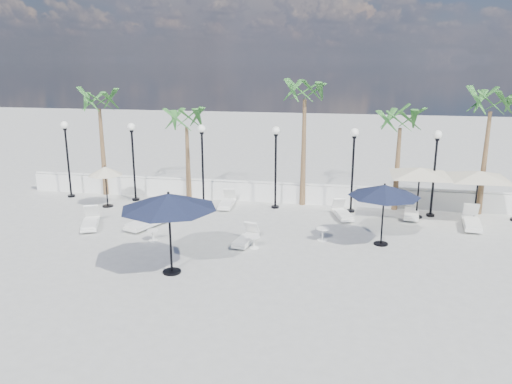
% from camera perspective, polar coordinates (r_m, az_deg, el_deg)
% --- Properties ---
extents(ground, '(100.00, 100.00, 0.00)m').
position_cam_1_polar(ground, '(17.51, -1.00, -7.83)').
color(ground, '#999994').
rests_on(ground, ground).
extents(balustrade, '(26.00, 0.30, 1.01)m').
position_cam_1_polar(balustrade, '(24.37, 2.57, -0.10)').
color(balustrade, silver).
rests_on(balustrade, ground).
extents(lamppost_0, '(0.36, 0.36, 3.84)m').
position_cam_1_polar(lamppost_0, '(26.57, -20.82, 4.67)').
color(lamppost_0, black).
rests_on(lamppost_0, ground).
extents(lamppost_1, '(0.36, 0.36, 3.84)m').
position_cam_1_polar(lamppost_1, '(24.94, -13.90, 4.59)').
color(lamppost_1, black).
rests_on(lamppost_1, ground).
extents(lamppost_2, '(0.36, 0.36, 3.84)m').
position_cam_1_polar(lamppost_2, '(23.71, -6.15, 4.43)').
color(lamppost_2, black).
rests_on(lamppost_2, ground).
extents(lamppost_3, '(0.36, 0.36, 3.84)m').
position_cam_1_polar(lamppost_3, '(22.95, 2.27, 4.16)').
color(lamppost_3, black).
rests_on(lamppost_3, ground).
extents(lamppost_4, '(0.36, 0.36, 3.84)m').
position_cam_1_polar(lamppost_4, '(22.71, 11.05, 3.78)').
color(lamppost_4, black).
rests_on(lamppost_4, ground).
extents(lamppost_5, '(0.36, 0.36, 3.84)m').
position_cam_1_polar(lamppost_5, '(23.01, 19.80, 3.31)').
color(lamppost_5, black).
rests_on(lamppost_5, ground).
extents(palm_0, '(2.60, 2.60, 5.50)m').
position_cam_1_polar(palm_0, '(26.27, -17.49, 9.35)').
color(palm_0, brown).
rests_on(palm_0, ground).
extents(palm_1, '(2.60, 2.60, 4.70)m').
position_cam_1_polar(palm_1, '(24.57, -7.95, 7.72)').
color(palm_1, brown).
rests_on(palm_1, ground).
extents(palm_2, '(2.60, 2.60, 6.10)m').
position_cam_1_polar(palm_2, '(23.26, 5.61, 10.76)').
color(palm_2, brown).
rests_on(palm_2, ground).
extents(palm_3, '(2.60, 2.60, 4.90)m').
position_cam_1_polar(palm_3, '(23.38, 16.17, 7.40)').
color(palm_3, brown).
rests_on(palm_3, ground).
extents(palm_4, '(2.60, 2.60, 5.70)m').
position_cam_1_polar(palm_4, '(23.94, 25.24, 8.62)').
color(palm_4, brown).
rests_on(palm_4, ground).
extents(lounger_0, '(1.30, 1.98, 0.71)m').
position_cam_1_polar(lounger_0, '(21.85, -18.41, -3.26)').
color(lounger_0, silver).
rests_on(lounger_0, ground).
extents(lounger_1, '(1.11, 2.03, 0.72)m').
position_cam_1_polar(lounger_1, '(21.68, -11.58, -2.92)').
color(lounger_1, silver).
rests_on(lounger_1, ground).
extents(lounger_2, '(1.44, 2.28, 0.82)m').
position_cam_1_polar(lounger_2, '(21.25, -12.20, -3.24)').
color(lounger_2, silver).
rests_on(lounger_2, ground).
extents(lounger_3, '(0.70, 1.84, 0.68)m').
position_cam_1_polar(lounger_3, '(23.64, -3.33, -1.19)').
color(lounger_3, silver).
rests_on(lounger_3, ground).
extents(lounger_4, '(0.80, 1.74, 0.63)m').
position_cam_1_polar(lounger_4, '(18.96, -1.17, -5.32)').
color(lounger_4, silver).
rests_on(lounger_4, ground).
extents(lounger_5, '(1.06, 1.87, 0.67)m').
position_cam_1_polar(lounger_5, '(22.29, 9.86, -2.39)').
color(lounger_5, silver).
rests_on(lounger_5, ground).
extents(lounger_6, '(0.84, 1.94, 0.71)m').
position_cam_1_polar(lounger_6, '(23.15, 17.36, -2.18)').
color(lounger_6, silver).
rests_on(lounger_6, ground).
extents(lounger_7, '(0.91, 2.11, 0.77)m').
position_cam_1_polar(lounger_7, '(22.57, 23.44, -3.13)').
color(lounger_7, silver).
rests_on(lounger_7, ground).
extents(side_table_0, '(0.45, 0.45, 0.43)m').
position_cam_1_polar(side_table_0, '(19.64, -11.72, -4.76)').
color(side_table_0, silver).
rests_on(side_table_0, ground).
extents(side_table_1, '(0.45, 0.45, 0.44)m').
position_cam_1_polar(side_table_1, '(18.51, -0.22, -5.65)').
color(side_table_1, silver).
rests_on(side_table_1, ground).
extents(side_table_2, '(0.51, 0.51, 0.50)m').
position_cam_1_polar(side_table_2, '(19.42, 7.62, -4.68)').
color(side_table_2, silver).
rests_on(side_table_2, ground).
extents(parasol_navy_left, '(3.12, 3.12, 2.75)m').
position_cam_1_polar(parasol_navy_left, '(15.97, -9.96, -1.08)').
color(parasol_navy_left, black).
rests_on(parasol_navy_left, ground).
extents(parasol_navy_mid, '(2.66, 2.66, 2.39)m').
position_cam_1_polar(parasol_navy_mid, '(18.90, 14.46, 0.12)').
color(parasol_navy_mid, black).
rests_on(parasol_navy_mid, ground).
extents(parasol_cream_sq_a, '(4.81, 4.81, 2.36)m').
position_cam_1_polar(parasol_cream_sq_a, '(23.13, 24.15, 2.17)').
color(parasol_cream_sq_a, black).
rests_on(parasol_cream_sq_a, ground).
extents(parasol_cream_sq_b, '(4.84, 4.84, 2.43)m').
position_cam_1_polar(parasol_cream_sq_b, '(22.68, 18.27, 2.64)').
color(parasol_cream_sq_b, black).
rests_on(parasol_cream_sq_b, ground).
extents(parasol_cream_small, '(1.63, 1.63, 2.00)m').
position_cam_1_polar(parasol_cream_small, '(24.34, -16.86, 2.26)').
color(parasol_cream_small, black).
rests_on(parasol_cream_small, ground).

